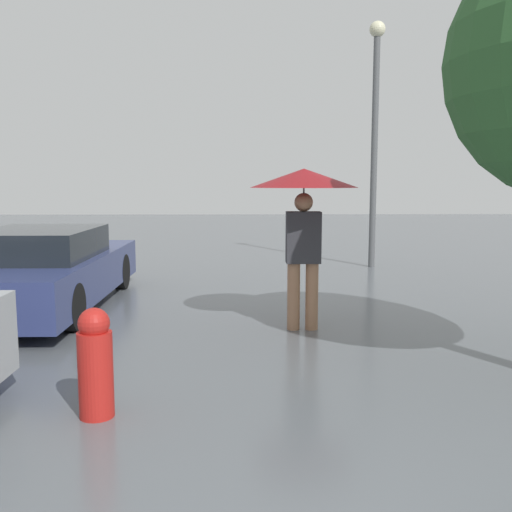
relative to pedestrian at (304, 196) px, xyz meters
The scene contains 4 objects.
pedestrian is the anchor object (origin of this frame).
parked_car_farthest 3.84m from the pedestrian, 159.71° to the left, with size 1.70×4.35×1.11m.
street_lamp 5.58m from the pedestrian, 68.82° to the left, with size 0.31×0.31×4.89m.
fire_hydrant 3.30m from the pedestrian, 125.46° to the right, with size 0.26×0.26×0.82m.
Camera 1 is at (-0.49, -1.59, 1.73)m, focal length 40.00 mm.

